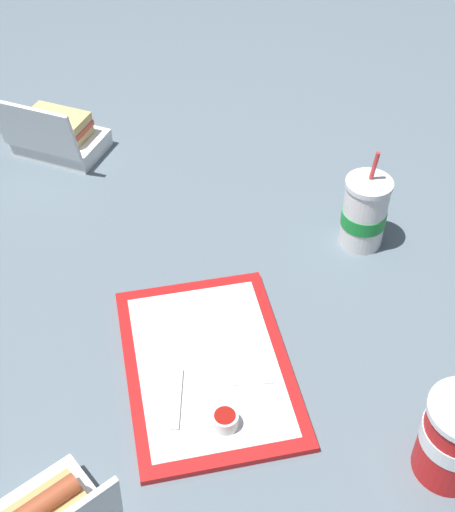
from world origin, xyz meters
TOP-DOWN VIEW (x-y plane):
  - ground_plane at (0.00, 0.00)m, footprint 3.20×3.20m
  - food_tray at (-0.20, 0.02)m, footprint 0.40×0.30m
  - ketchup_cup at (-0.32, 0.00)m, footprint 0.04×0.04m
  - napkin_stack at (-0.20, -0.03)m, footprint 0.10×0.10m
  - plastic_fork at (-0.26, 0.07)m, footprint 0.11×0.02m
  - clamshell_sandwich_corner at (0.43, 0.29)m, footprint 0.23×0.24m
  - soda_cup_corner at (0.07, -0.30)m, footprint 0.09×0.09m

SIDE VIEW (x-z plane):
  - ground_plane at x=0.00m, z-range 0.00..0.00m
  - food_tray at x=-0.20m, z-range 0.00..0.01m
  - napkin_stack at x=-0.20m, z-range 0.01..0.02m
  - plastic_fork at x=-0.26m, z-range 0.01..0.02m
  - ketchup_cup at x=-0.32m, z-range 0.01..0.04m
  - clamshell_sandwich_corner at x=0.43m, z-range -0.04..0.12m
  - soda_cup_corner at x=0.07m, z-range -0.03..0.17m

